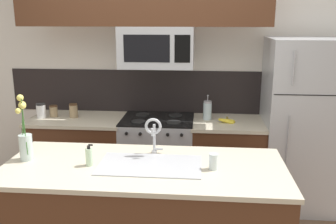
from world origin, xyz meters
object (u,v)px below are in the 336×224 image
Objects in this scene: drinking_glass at (214,162)px; refrigerator at (306,125)px; storage_jar_tall at (41,111)px; sink_faucet at (154,131)px; storage_jar_short at (74,111)px; dish_soap_bottle at (89,157)px; storage_jar_medium at (54,111)px; stove_range at (158,159)px; french_press at (207,110)px; flower_vase at (25,142)px; microwave at (157,47)px; banana_bunch at (227,121)px.

refrigerator is at bearing 52.73° from drinking_glass.
sink_faucet is (1.35, -1.00, 0.12)m from storage_jar_tall.
dish_soap_bottle is at bearing -66.61° from storage_jar_short.
dish_soap_bottle is at bearing -58.94° from storage_jar_medium.
stove_range is at bearing 1.58° from storage_jar_tall.
french_press is at bearing 177.74° from refrigerator.
drinking_glass is (0.91, 0.01, -0.01)m from dish_soap_bottle.
flower_vase reaches higher than sink_faucet.
microwave is 1.61m from flower_vase.
storage_jar_tall is 2.20m from drinking_glass.
microwave reaches higher than french_press.
refrigerator reaches higher than storage_jar_medium.
flower_vase is (-0.51, 0.07, 0.07)m from dish_soap_bottle.
storage_jar_short is 1.42m from dish_soap_bottle.
microwave reaches higher than sink_faucet.
flower_vase is (-1.42, 0.06, 0.08)m from drinking_glass.
dish_soap_bottle reaches higher than storage_jar_medium.
drinking_glass is (1.47, -1.29, -0.02)m from storage_jar_short.
dish_soap_bottle is at bearing -7.87° from flower_vase.
microwave is at bearing 113.78° from drinking_glass.
banana_bunch is (0.73, -0.04, -0.74)m from microwave.
storage_jar_tall is 1.99m from banana_bunch.
microwave is 6.06× the size of storage_jar_medium.
microwave is 0.85m from french_press.
dish_soap_bottle is (0.91, -1.26, -0.01)m from storage_jar_tall.
sink_faucet reaches higher than dish_soap_bottle.
storage_jar_tall is 1.35× the size of drinking_glass.
french_press is (-0.20, 0.12, 0.08)m from banana_bunch.
storage_jar_medium reaches higher than banana_bunch.
french_press is (0.53, 0.06, 0.55)m from stove_range.
stove_range is 5.64× the size of dish_soap_bottle.
stove_range is at bearing -1.49° from storage_jar_medium.
sink_faucet is (-1.45, -1.05, 0.22)m from refrigerator.
refrigerator is at bearing 1.52° from microwave.
refrigerator is 2.46m from storage_jar_short.
banana_bunch is at bearing 81.91° from drinking_glass.
storage_jar_tall is 0.83× the size of banana_bunch.
flower_vase is at bearing -125.90° from microwave.
sink_faucet is 0.98m from flower_vase.
sink_faucet is at bearing -36.42° from storage_jar_tall.
refrigerator is 5.79× the size of sink_faucet.
drinking_glass is at bearing -127.27° from refrigerator.
drinking_glass is at bearing -37.53° from storage_jar_medium.
stove_range is 1.60m from refrigerator.
refrigerator is at bearing 5.60° from banana_bunch.
storage_jar_short is at bearing 134.00° from sink_faucet.
storage_jar_short is (-0.92, 0.01, 0.52)m from stove_range.
flower_vase is (-0.87, -1.22, 0.59)m from stove_range.
stove_range is 1.61m from flower_vase.
stove_range is at bearing -0.81° from storage_jar_short.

